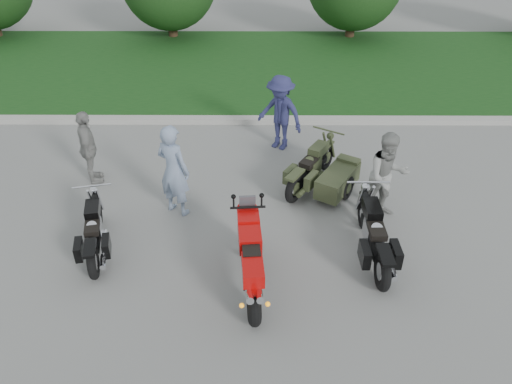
{
  "coord_description": "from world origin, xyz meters",
  "views": [
    {
      "loc": [
        0.38,
        -6.4,
        6.04
      ],
      "look_at": [
        0.35,
        1.4,
        0.8
      ],
      "focal_mm": 35.0,
      "sensor_mm": 36.0,
      "label": 1
    }
  ],
  "objects_px": {
    "sportbike_red": "(251,259)",
    "cruiser_right": "(375,238)",
    "person_grey": "(387,177)",
    "person_denim": "(280,113)",
    "cruiser_sidecar": "(326,176)",
    "person_stripe": "(174,170)",
    "cruiser_left": "(95,234)",
    "person_back": "(88,148)"
  },
  "relations": [
    {
      "from": "cruiser_left",
      "to": "person_denim",
      "type": "relative_size",
      "value": 1.09
    },
    {
      "from": "cruiser_right",
      "to": "person_back",
      "type": "distance_m",
      "value": 6.29
    },
    {
      "from": "sportbike_red",
      "to": "person_back",
      "type": "height_order",
      "value": "person_back"
    },
    {
      "from": "cruiser_sidecar",
      "to": "person_grey",
      "type": "distance_m",
      "value": 1.44
    },
    {
      "from": "person_denim",
      "to": "person_stripe",
      "type": "bearing_deg",
      "value": -94.33
    },
    {
      "from": "cruiser_left",
      "to": "cruiser_right",
      "type": "bearing_deg",
      "value": -13.83
    },
    {
      "from": "cruiser_right",
      "to": "person_stripe",
      "type": "xyz_separation_m",
      "value": [
        -3.71,
        1.43,
        0.52
      ]
    },
    {
      "from": "sportbike_red",
      "to": "person_back",
      "type": "distance_m",
      "value": 4.87
    },
    {
      "from": "cruiser_left",
      "to": "person_grey",
      "type": "xyz_separation_m",
      "value": [
        5.44,
        1.17,
        0.51
      ]
    },
    {
      "from": "cruiser_right",
      "to": "cruiser_sidecar",
      "type": "bearing_deg",
      "value": 105.12
    },
    {
      "from": "person_stripe",
      "to": "person_grey",
      "type": "height_order",
      "value": "person_stripe"
    },
    {
      "from": "person_stripe",
      "to": "person_grey",
      "type": "bearing_deg",
      "value": -151.63
    },
    {
      "from": "person_stripe",
      "to": "cruiser_sidecar",
      "type": "bearing_deg",
      "value": -136.7
    },
    {
      "from": "person_stripe",
      "to": "person_back",
      "type": "relative_size",
      "value": 1.16
    },
    {
      "from": "cruiser_left",
      "to": "person_stripe",
      "type": "height_order",
      "value": "person_stripe"
    },
    {
      "from": "sportbike_red",
      "to": "person_grey",
      "type": "relative_size",
      "value": 1.22
    },
    {
      "from": "cruiser_right",
      "to": "person_denim",
      "type": "distance_m",
      "value": 4.45
    },
    {
      "from": "sportbike_red",
      "to": "person_denim",
      "type": "relative_size",
      "value": 1.19
    },
    {
      "from": "sportbike_red",
      "to": "cruiser_left",
      "type": "distance_m",
      "value": 2.98
    },
    {
      "from": "cruiser_left",
      "to": "person_stripe",
      "type": "bearing_deg",
      "value": 32.54
    },
    {
      "from": "cruiser_left",
      "to": "sportbike_red",
      "type": "bearing_deg",
      "value": -29.74
    },
    {
      "from": "person_grey",
      "to": "person_stripe",
      "type": "bearing_deg",
      "value": 164.96
    },
    {
      "from": "cruiser_sidecar",
      "to": "person_stripe",
      "type": "relative_size",
      "value": 1.05
    },
    {
      "from": "cruiser_right",
      "to": "person_stripe",
      "type": "distance_m",
      "value": 4.01
    },
    {
      "from": "person_stripe",
      "to": "sportbike_red",
      "type": "bearing_deg",
      "value": 155.0
    },
    {
      "from": "person_grey",
      "to": "person_back",
      "type": "bearing_deg",
      "value": 154.97
    },
    {
      "from": "cruiser_left",
      "to": "person_back",
      "type": "distance_m",
      "value": 2.57
    },
    {
      "from": "person_denim",
      "to": "person_back",
      "type": "xyz_separation_m",
      "value": [
        -4.19,
        -1.58,
        -0.1
      ]
    },
    {
      "from": "cruiser_sidecar",
      "to": "person_denim",
      "type": "distance_m",
      "value": 2.25
    },
    {
      "from": "sportbike_red",
      "to": "cruiser_right",
      "type": "distance_m",
      "value": 2.31
    },
    {
      "from": "person_denim",
      "to": "person_back",
      "type": "relative_size",
      "value": 1.11
    },
    {
      "from": "person_stripe",
      "to": "person_back",
      "type": "height_order",
      "value": "person_stripe"
    },
    {
      "from": "person_grey",
      "to": "person_denim",
      "type": "relative_size",
      "value": 0.98
    },
    {
      "from": "cruiser_right",
      "to": "cruiser_sidecar",
      "type": "height_order",
      "value": "cruiser_right"
    },
    {
      "from": "cruiser_sidecar",
      "to": "person_grey",
      "type": "xyz_separation_m",
      "value": [
        1.05,
        -0.85,
        0.52
      ]
    },
    {
      "from": "sportbike_red",
      "to": "cruiser_sidecar",
      "type": "relative_size",
      "value": 1.09
    },
    {
      "from": "sportbike_red",
      "to": "cruiser_left",
      "type": "bearing_deg",
      "value": 157.98
    },
    {
      "from": "cruiser_sidecar",
      "to": "person_stripe",
      "type": "bearing_deg",
      "value": -134.95
    },
    {
      "from": "sportbike_red",
      "to": "cruiser_left",
      "type": "xyz_separation_m",
      "value": [
        -2.83,
        0.9,
        -0.22
      ]
    },
    {
      "from": "cruiser_sidecar",
      "to": "person_stripe",
      "type": "xyz_separation_m",
      "value": [
        -3.1,
        -0.74,
        0.58
      ]
    },
    {
      "from": "person_grey",
      "to": "person_denim",
      "type": "height_order",
      "value": "person_denim"
    },
    {
      "from": "sportbike_red",
      "to": "person_denim",
      "type": "bearing_deg",
      "value": 78.12
    }
  ]
}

